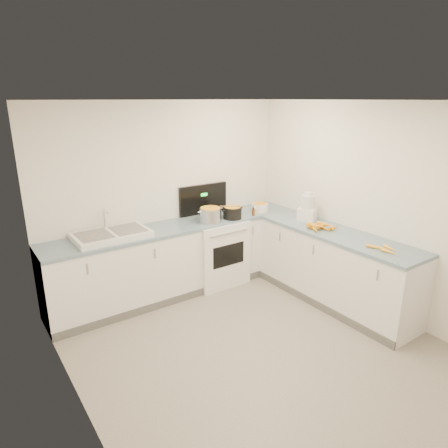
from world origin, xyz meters
TOP-DOWN VIEW (x-y plane):
  - floor at (0.00, 0.00)m, footprint 3.50×4.00m
  - ceiling at (0.00, 0.00)m, footprint 3.50×4.00m
  - wall_back at (0.00, 2.00)m, footprint 3.50×0.00m
  - wall_left at (-1.75, 0.00)m, footprint 0.00×4.00m
  - wall_right at (1.75, 0.00)m, footprint 0.00×4.00m
  - counter_back at (0.00, 1.70)m, footprint 3.50×0.62m
  - counter_right at (1.45, 0.30)m, footprint 0.62×2.20m
  - stove at (0.55, 1.69)m, footprint 0.76×0.65m
  - sink at (-0.90, 1.70)m, footprint 0.86×0.52m
  - steel_pot at (0.40, 1.56)m, footprint 0.36×0.36m
  - black_pot at (0.74, 1.53)m, footprint 0.27×0.27m
  - wooden_spoon at (0.74, 1.53)m, footprint 0.27×0.22m
  - mixing_bowl at (1.29, 1.60)m, footprint 0.33×0.33m
  - extract_bottle at (1.06, 1.47)m, footprint 0.04×0.04m
  - spice_jar at (1.11, 1.50)m, footprint 0.05×0.05m
  - food_processor at (1.52, 0.89)m, footprint 0.26×0.28m
  - carrot_pile at (1.37, 0.53)m, footprint 0.44×0.41m
  - peeled_carrots at (1.38, -0.38)m, footprint 0.19×0.36m
  - peelings at (-1.11, 1.68)m, footprint 0.23×0.27m

SIDE VIEW (x-z plane):
  - floor at x=0.00m, z-range 0.00..0.00m
  - counter_back at x=0.00m, z-range 0.00..0.94m
  - counter_right at x=1.45m, z-range 0.00..0.94m
  - stove at x=0.55m, z-range -0.21..1.15m
  - peeled_carrots at x=1.38m, z-range 0.94..0.98m
  - carrot_pile at x=1.37m, z-range 0.93..1.02m
  - sink at x=-0.90m, z-range 0.82..1.13m
  - spice_jar at x=1.11m, z-range 0.94..1.03m
  - extract_bottle at x=1.06m, z-range 0.94..1.04m
  - mixing_bowl at x=1.29m, z-range 0.94..1.05m
  - black_pot at x=0.74m, z-range 0.92..1.10m
  - peelings at x=-1.11m, z-range 1.01..1.02m
  - steel_pot at x=0.40m, z-range 0.92..1.14m
  - food_processor at x=1.52m, z-range 0.91..1.29m
  - wooden_spoon at x=0.74m, z-range 1.10..1.12m
  - wall_back at x=0.00m, z-range 0.00..2.50m
  - wall_left at x=-1.75m, z-range 0.00..2.50m
  - wall_right at x=1.75m, z-range 0.00..2.50m
  - ceiling at x=0.00m, z-range 2.50..2.50m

